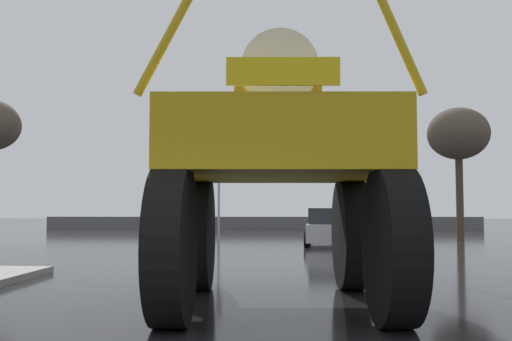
# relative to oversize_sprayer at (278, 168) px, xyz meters

# --- Properties ---
(ground_plane) EXTENTS (120.00, 120.00, 0.00)m
(ground_plane) POSITION_rel_oversize_sprayer_xyz_m (-0.96, 13.26, -2.18)
(ground_plane) COLOR black
(oversize_sprayer) EXTENTS (3.84, 5.72, 4.54)m
(oversize_sprayer) POSITION_rel_oversize_sprayer_xyz_m (0.00, 0.00, 0.00)
(oversize_sprayer) COLOR black
(oversize_sprayer) RESTS_ON ground
(sedan_ahead) EXTENTS (2.17, 4.24, 1.52)m
(sedan_ahead) POSITION_rel_oversize_sprayer_xyz_m (2.12, 15.04, -1.47)
(sedan_ahead) COLOR #B7B7BF
(sedan_ahead) RESTS_ON ground
(traffic_signal_near_right) EXTENTS (0.24, 0.54, 4.04)m
(traffic_signal_near_right) POSITION_rel_oversize_sprayer_xyz_m (2.96, 4.42, 0.77)
(traffic_signal_near_right) COLOR #A8AAAF
(traffic_signal_near_right) RESTS_ON ground
(traffic_signal_far_left) EXTENTS (0.24, 0.55, 3.76)m
(traffic_signal_far_left) POSITION_rel_oversize_sprayer_xyz_m (-2.79, 19.08, 0.57)
(traffic_signal_far_left) COLOR #A8AAAF
(traffic_signal_far_left) RESTS_ON ground
(bare_tree_right) EXTENTS (2.91, 2.91, 6.29)m
(bare_tree_right) POSITION_rel_oversize_sprayer_xyz_m (8.66, 18.72, 2.81)
(bare_tree_right) COLOR #473828
(bare_tree_right) RESTS_ON ground
(roadside_barrier) EXTENTS (30.21, 0.24, 0.90)m
(roadside_barrier) POSITION_rel_oversize_sprayer_xyz_m (-0.96, 31.51, -1.73)
(roadside_barrier) COLOR #59595B
(roadside_barrier) RESTS_ON ground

